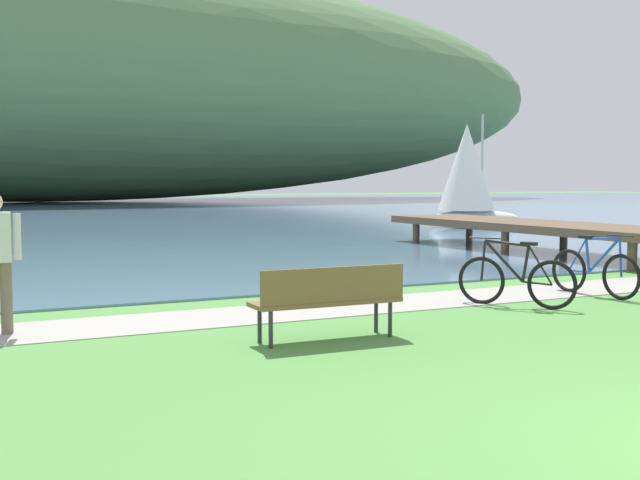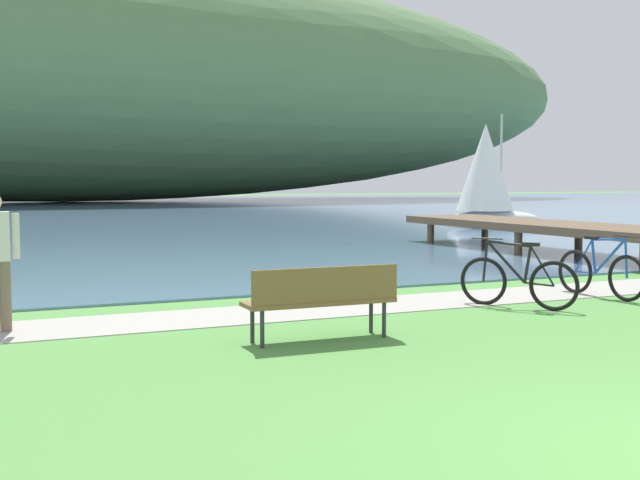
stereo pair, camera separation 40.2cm
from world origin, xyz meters
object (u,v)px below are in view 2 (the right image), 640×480
(park_bench_near_camera, at_px, (322,296))
(sailboat_mid_bay, at_px, (486,174))
(bicycle_beside_path, at_px, (600,272))
(bicycle_leaning_near_bench, at_px, (518,281))

(park_bench_near_camera, bearing_deg, sailboat_mid_bay, 49.20)
(park_bench_near_camera, height_order, sailboat_mid_bay, sailboat_mid_bay)
(park_bench_near_camera, height_order, bicycle_beside_path, bicycle_beside_path)
(park_bench_near_camera, relative_size, sailboat_mid_bay, 0.41)
(park_bench_near_camera, bearing_deg, bicycle_beside_path, 13.85)
(bicycle_leaning_near_bench, height_order, sailboat_mid_bay, sailboat_mid_bay)
(bicycle_beside_path, bearing_deg, bicycle_leaning_near_bench, -170.31)
(bicycle_leaning_near_bench, relative_size, bicycle_beside_path, 0.85)
(park_bench_near_camera, relative_size, bicycle_leaning_near_bench, 1.20)
(bicycle_leaning_near_bench, distance_m, bicycle_beside_path, 1.91)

